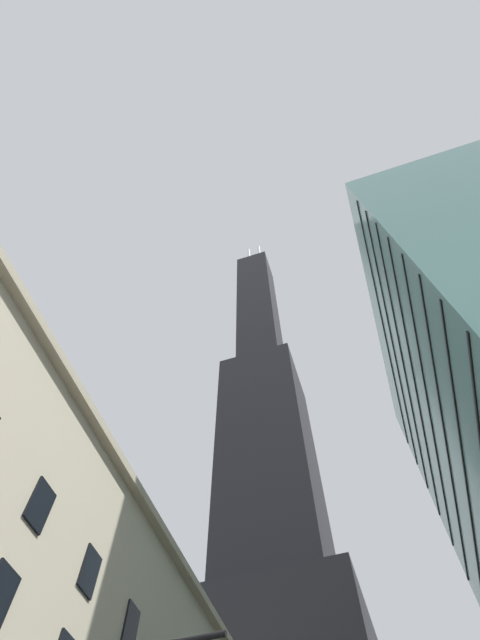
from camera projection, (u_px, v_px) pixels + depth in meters
dark_skyscraper at (274, 519)px, 97.97m from camera, size 28.91×28.91×230.68m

